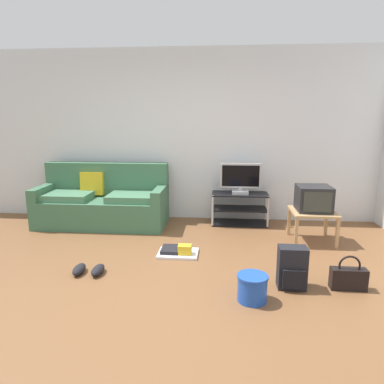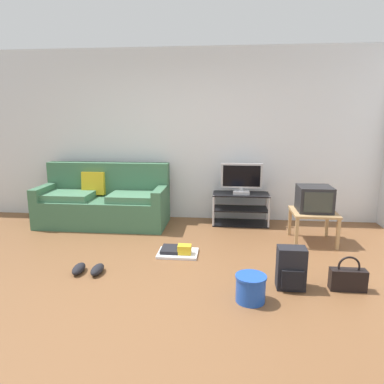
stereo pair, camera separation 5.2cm
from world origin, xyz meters
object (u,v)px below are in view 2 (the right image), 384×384
Objects in this scene: cleaning_bucket at (251,287)px; backpack at (291,268)px; crt_tv at (314,199)px; couch at (104,202)px; flat_tv at (241,179)px; tv_stand at (240,209)px; handbag at (348,278)px; side_table at (313,215)px; floor_tray at (177,251)px; sneakers_pair at (88,269)px.

backpack is at bearing 35.85° from cleaning_bucket.
crt_tv is 1.98m from cleaning_bucket.
couch is at bearing 170.61° from crt_tv.
couch is at bearing 152.51° from backpack.
tv_stand is at bearing 90.00° from flat_tv.
handbag is at bearing -65.29° from tv_stand.
side_table is 2.01× the size of cleaning_bucket.
cleaning_bucket is at bearing -51.73° from floor_tray.
couch is 3.14× the size of flat_tv.
backpack is (0.42, -2.08, -0.51)m from flat_tv.
side_table is (3.05, -0.52, 0.02)m from couch.
backpack is 1.48× the size of cleaning_bucket.
crt_tv is (0.93, -0.69, -0.13)m from flat_tv.
couch is 2.27× the size of tv_stand.
tv_stand is 0.48m from flat_tv.
flat_tv is 2.19m from backpack.
side_table is 2.92m from sneakers_pair.
tv_stand is 2.15m from backpack.
crt_tv is 1.94m from floor_tray.
flat_tv is 1.29× the size of floor_tray.
sneakers_pair is at bearing -130.49° from tv_stand.
flat_tv is 1.09× the size of side_table.
side_table reaches higher than backpack.
sneakers_pair is at bearing 166.10° from cleaning_bucket.
backpack is at bearing -78.69° from flat_tv.
side_table is 1.33× the size of crt_tv.
crt_tv reaches higher than cleaning_bucket.
floor_tray is at bearing -121.02° from flat_tv.
backpack reaches higher than floor_tray.
crt_tv reaches higher than floor_tray.
couch is 3.07m from cleaning_bucket.
tv_stand is 2.49× the size of handbag.
crt_tv is at bearing 91.15° from handbag.
handbag is 1.05× the size of sneakers_pair.
couch is at bearing 103.68° from sneakers_pair.
crt_tv is at bearing -36.31° from flat_tv.
crt_tv is at bearing 20.57° from floor_tray.
sneakers_pair is (-2.62, -1.27, -0.54)m from crt_tv.
flat_tv is at bearing 110.69° from backpack.
couch is at bearing -174.51° from tv_stand.
crt_tv is 1.24× the size of handbag.
crt_tv is (0.93, -0.71, 0.35)m from tv_stand.
handbag reaches higher than cleaning_bucket.
flat_tv is at bearing 49.19° from sneakers_pair.
crt_tv is at bearing 79.05° from backpack.
tv_stand is at bearing 59.40° from floor_tray.
floor_tray is at bearing 157.60° from handbag.
sneakers_pair is at bearing 177.56° from handbag.
backpack is (0.42, -2.11, -0.04)m from tv_stand.
couch reaches higher than cleaning_bucket.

